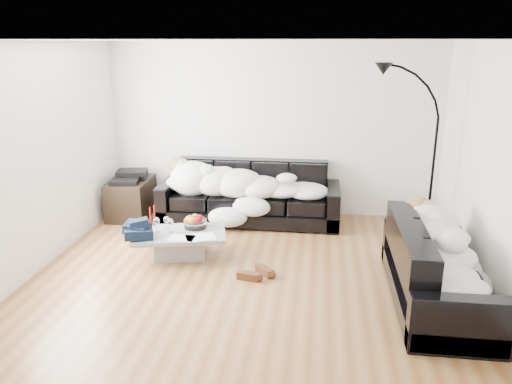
# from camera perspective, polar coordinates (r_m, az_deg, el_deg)

# --- Properties ---
(ground) EXTENTS (5.00, 5.00, 0.00)m
(ground) POSITION_cam_1_polar(r_m,az_deg,el_deg) (5.88, -0.39, -9.28)
(ground) COLOR brown
(ground) RESTS_ON ground
(wall_back) EXTENTS (5.00, 0.02, 2.60)m
(wall_back) POSITION_cam_1_polar(r_m,az_deg,el_deg) (7.62, 1.92, 7.11)
(wall_back) COLOR silver
(wall_back) RESTS_ON ground
(wall_left) EXTENTS (0.02, 4.50, 2.60)m
(wall_left) POSITION_cam_1_polar(r_m,az_deg,el_deg) (6.28, -23.70, 3.57)
(wall_left) COLOR silver
(wall_left) RESTS_ON ground
(wall_right) EXTENTS (0.02, 4.50, 2.60)m
(wall_right) POSITION_cam_1_polar(r_m,az_deg,el_deg) (5.67, 25.51, 2.05)
(wall_right) COLOR silver
(wall_right) RESTS_ON ground
(ceiling) EXTENTS (5.00, 5.00, 0.00)m
(ceiling) POSITION_cam_1_polar(r_m,az_deg,el_deg) (5.28, -0.44, 16.97)
(ceiling) COLOR white
(ceiling) RESTS_ON ground
(sofa_back) EXTENTS (2.65, 0.92, 0.87)m
(sofa_back) POSITION_cam_1_polar(r_m,az_deg,el_deg) (7.39, -0.75, -0.10)
(sofa_back) COLOR black
(sofa_back) RESTS_ON ground
(sofa_right) EXTENTS (0.86, 2.01, 0.81)m
(sofa_right) POSITION_cam_1_polar(r_m,az_deg,el_deg) (5.45, 20.08, -7.83)
(sofa_right) COLOR black
(sofa_right) RESTS_ON ground
(sleeper_back) EXTENTS (2.24, 0.77, 0.45)m
(sleeper_back) POSITION_cam_1_polar(r_m,az_deg,el_deg) (7.29, -0.82, 1.37)
(sleeper_back) COLOR white
(sleeper_back) RESTS_ON sofa_back
(sleeper_right) EXTENTS (0.73, 1.72, 0.42)m
(sleeper_right) POSITION_cam_1_polar(r_m,az_deg,el_deg) (5.37, 20.32, -5.66)
(sleeper_right) COLOR white
(sleeper_right) RESTS_ON sofa_right
(teal_cushion) EXTENTS (0.42, 0.38, 0.20)m
(teal_cushion) POSITION_cam_1_polar(r_m,az_deg,el_deg) (5.89, 18.58, -2.55)
(teal_cushion) COLOR #094539
(teal_cushion) RESTS_ON sofa_right
(coffee_table) EXTENTS (1.24, 0.90, 0.33)m
(coffee_table) POSITION_cam_1_polar(r_m,az_deg,el_deg) (6.31, -8.68, -5.97)
(coffee_table) COLOR #939699
(coffee_table) RESTS_ON ground
(fruit_bowl) EXTENTS (0.35, 0.35, 0.18)m
(fruit_bowl) POSITION_cam_1_polar(r_m,az_deg,el_deg) (6.35, -6.97, -3.30)
(fruit_bowl) COLOR white
(fruit_bowl) RESTS_ON coffee_table
(wine_glass_a) EXTENTS (0.09, 0.09, 0.17)m
(wine_glass_a) POSITION_cam_1_polar(r_m,az_deg,el_deg) (6.35, -10.18, -3.49)
(wine_glass_a) COLOR white
(wine_glass_a) RESTS_ON coffee_table
(wine_glass_b) EXTENTS (0.08, 0.08, 0.18)m
(wine_glass_b) POSITION_cam_1_polar(r_m,az_deg,el_deg) (6.28, -11.27, -3.68)
(wine_glass_b) COLOR white
(wine_glass_b) RESTS_ON coffee_table
(wine_glass_c) EXTENTS (0.09, 0.09, 0.18)m
(wine_glass_c) POSITION_cam_1_polar(r_m,az_deg,el_deg) (6.22, -9.76, -3.82)
(wine_glass_c) COLOR white
(wine_glass_c) RESTS_ON coffee_table
(candle_left) EXTENTS (0.05, 0.05, 0.24)m
(candle_left) POSITION_cam_1_polar(r_m,az_deg,el_deg) (6.48, -11.99, -2.80)
(candle_left) COLOR maroon
(candle_left) RESTS_ON coffee_table
(candle_right) EXTENTS (0.05, 0.05, 0.26)m
(candle_right) POSITION_cam_1_polar(r_m,az_deg,el_deg) (6.52, -11.52, -2.59)
(candle_right) COLOR maroon
(candle_right) RESTS_ON coffee_table
(newspaper_a) EXTENTS (0.43, 0.39, 0.01)m
(newspaper_a) POSITION_cam_1_polar(r_m,az_deg,el_deg) (6.05, -6.35, -5.12)
(newspaper_a) COLOR silver
(newspaper_a) RESTS_ON coffee_table
(newspaper_b) EXTENTS (0.31, 0.23, 0.01)m
(newspaper_b) POSITION_cam_1_polar(r_m,az_deg,el_deg) (6.06, -8.50, -5.19)
(newspaper_b) COLOR silver
(newspaper_b) RESTS_ON coffee_table
(navy_jacket) EXTENTS (0.39, 0.33, 0.18)m
(navy_jacket) POSITION_cam_1_polar(r_m,az_deg,el_deg) (6.13, -13.43, -3.60)
(navy_jacket) COLOR black
(navy_jacket) RESTS_ON coffee_table
(shoes) EXTENTS (0.52, 0.46, 0.10)m
(shoes) POSITION_cam_1_polar(r_m,az_deg,el_deg) (5.77, 0.02, -9.27)
(shoes) COLOR #472311
(shoes) RESTS_ON ground
(av_cabinet) EXTENTS (0.60, 0.85, 0.57)m
(av_cabinet) POSITION_cam_1_polar(r_m,az_deg,el_deg) (7.86, -14.07, -0.69)
(av_cabinet) COLOR black
(av_cabinet) RESTS_ON ground
(stereo) EXTENTS (0.49, 0.41, 0.13)m
(stereo) POSITION_cam_1_polar(r_m,az_deg,el_deg) (7.77, -14.26, 1.79)
(stereo) COLOR black
(stereo) RESTS_ON av_cabinet
(floor_lamp) EXTENTS (0.81, 0.55, 2.06)m
(floor_lamp) POSITION_cam_1_polar(r_m,az_deg,el_deg) (6.77, 19.57, 2.58)
(floor_lamp) COLOR black
(floor_lamp) RESTS_ON ground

